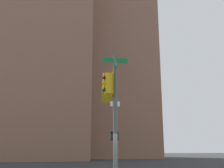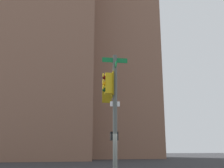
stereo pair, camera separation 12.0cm
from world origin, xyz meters
name	(u,v)px [view 1 (the left image)]	position (x,y,z in m)	size (l,w,h in m)	color
signal_pole_assembly	(110,98)	(0.44, -1.48, 4.38)	(1.25, 4.47, 6.31)	#4C514C
building_brick_nearside	(34,8)	(7.49, -36.20, 27.83)	(20.57, 14.19, 55.66)	#845B47
building_brick_midblock	(98,66)	(-6.35, -44.42, 19.69)	(23.05, 15.99, 39.38)	#845B47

